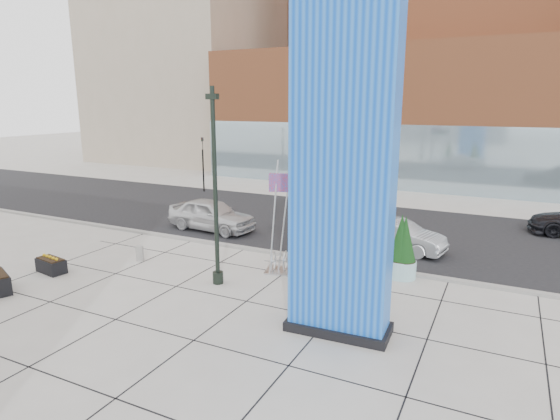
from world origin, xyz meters
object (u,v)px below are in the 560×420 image
at_px(lamp_post, 216,207).
at_px(concrete_bollard, 140,253).
at_px(blue_pylon, 343,168).
at_px(car_silver_mid, 398,236).
at_px(public_art_sculpture, 291,244).
at_px(car_white_west, 212,215).
at_px(overhead_street_sign, 313,188).

relative_size(lamp_post, concrete_bollard, 10.97).
bearing_deg(concrete_bollard, lamp_post, -9.01).
bearing_deg(blue_pylon, concrete_bollard, 164.08).
bearing_deg(car_silver_mid, public_art_sculpture, 156.35).
bearing_deg(car_white_west, lamp_post, -139.41).
relative_size(lamp_post, car_silver_mid, 1.69).
distance_m(lamp_post, overhead_street_sign, 4.45).
distance_m(public_art_sculpture, car_white_west, 7.52).
bearing_deg(concrete_bollard, overhead_street_sign, 24.89).
distance_m(public_art_sculpture, overhead_street_sign, 2.56).
bearing_deg(car_silver_mid, lamp_post, 153.93).
bearing_deg(car_white_west, public_art_sculpture, -116.53).
height_order(blue_pylon, car_silver_mid, blue_pylon).
relative_size(blue_pylon, public_art_sculpture, 2.23).
height_order(overhead_street_sign, car_silver_mid, overhead_street_sign).
height_order(blue_pylon, public_art_sculpture, blue_pylon).
bearing_deg(lamp_post, public_art_sculpture, 48.73).
xyz_separation_m(public_art_sculpture, car_silver_mid, (3.21, 4.71, -0.48)).
bearing_deg(public_art_sculpture, car_silver_mid, 42.08).
bearing_deg(overhead_street_sign, blue_pylon, -64.53).
bearing_deg(lamp_post, blue_pylon, -16.73).
relative_size(lamp_post, overhead_street_sign, 1.94).
height_order(car_white_west, car_silver_mid, car_white_west).
xyz_separation_m(public_art_sculpture, car_white_west, (-6.42, 3.89, -0.36)).
bearing_deg(overhead_street_sign, car_silver_mid, 43.06).
relative_size(public_art_sculpture, concrete_bollard, 6.90).
distance_m(car_white_west, car_silver_mid, 9.66).
bearing_deg(car_silver_mid, overhead_street_sign, 147.58).
height_order(concrete_bollard, overhead_street_sign, overhead_street_sign).
distance_m(overhead_street_sign, car_silver_mid, 4.95).
relative_size(lamp_post, car_white_west, 1.48).
bearing_deg(blue_pylon, public_art_sculpture, 128.32).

